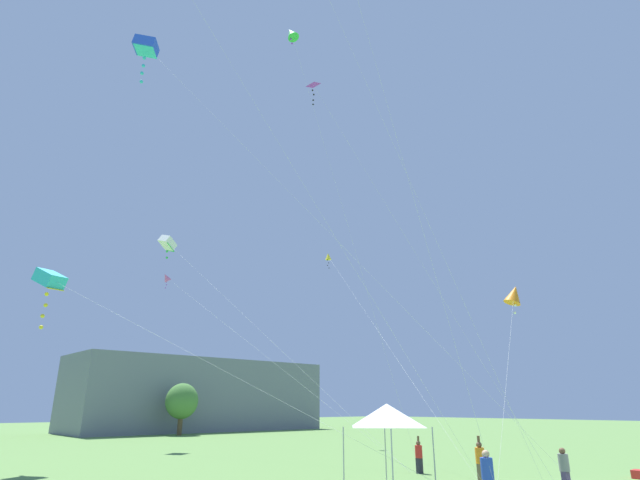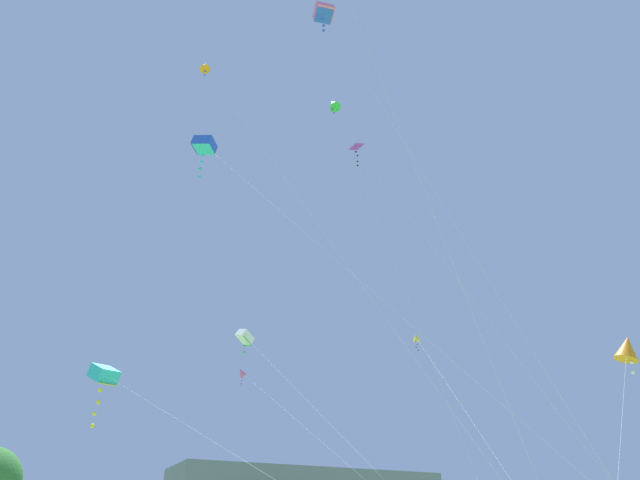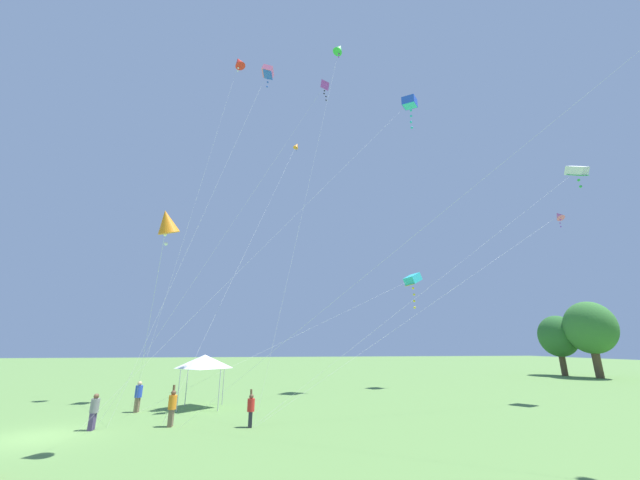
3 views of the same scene
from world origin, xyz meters
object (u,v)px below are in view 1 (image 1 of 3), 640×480
at_px(kite_blue_box_9, 146,47).
at_px(kite_pink_diamond_7, 167,278).
at_px(person_grey_shirt, 565,468).
at_px(kite_yellow_diamond_8, 328,257).
at_px(kite_cyan_box_2, 50,280).
at_px(person_blue_shirt, 488,476).
at_px(kite_green_diamond_1, 292,34).
at_px(cooler_box, 638,474).
at_px(kite_purple_delta_3, 315,89).
at_px(festival_tent, 387,415).
at_px(person_orange_shirt, 480,460).
at_px(kite_orange_diamond_4, 514,295).
at_px(kite_white_box_5, 168,243).
at_px(person_red_shirt, 419,455).

bearing_deg(kite_blue_box_9, kite_pink_diamond_7, 49.06).
distance_m(person_grey_shirt, kite_yellow_diamond_8, 30.04).
xyz_separation_m(kite_cyan_box_2, kite_yellow_diamond_8, (23.49, 1.62, 6.40)).
distance_m(person_blue_shirt, kite_pink_diamond_7, 31.87).
height_order(kite_green_diamond_1, kite_blue_box_9, kite_blue_box_9).
height_order(cooler_box, kite_purple_delta_3, kite_purple_delta_3).
distance_m(festival_tent, person_orange_shirt, 5.58).
bearing_deg(kite_pink_diamond_7, kite_orange_diamond_4, -73.74).
bearing_deg(person_grey_shirt, kite_green_diamond_1, -148.61).
height_order(person_blue_shirt, kite_yellow_diamond_8, kite_yellow_diamond_8).
xyz_separation_m(person_blue_shirt, kite_white_box_5, (2.09, 31.22, 16.10)).
bearing_deg(person_red_shirt, person_orange_shirt, -46.59).
bearing_deg(kite_cyan_box_2, kite_blue_box_9, -6.70).
relative_size(person_grey_shirt, kite_white_box_5, 0.06).
bearing_deg(festival_tent, person_grey_shirt, -36.06).
bearing_deg(kite_green_diamond_1, person_grey_shirt, -74.36).
bearing_deg(kite_white_box_5, person_red_shirt, -83.02).
relative_size(person_grey_shirt, kite_orange_diamond_4, 0.16).
xyz_separation_m(cooler_box, kite_cyan_box_2, (-20.06, 22.54, 9.83)).
xyz_separation_m(person_blue_shirt, kite_purple_delta_3, (1.87, 10.82, 21.49)).
height_order(person_grey_shirt, kite_yellow_diamond_8, kite_yellow_diamond_8).
bearing_deg(festival_tent, kite_orange_diamond_4, -3.22).
height_order(cooler_box, kite_orange_diamond_4, kite_orange_diamond_4).
xyz_separation_m(person_red_shirt, kite_pink_diamond_7, (-3.60, 22.58, 12.53)).
distance_m(person_grey_shirt, kite_white_box_5, 35.69).
relative_size(festival_tent, kite_orange_diamond_4, 0.33).
distance_m(kite_pink_diamond_7, kite_yellow_diamond_8, 14.63).
relative_size(kite_pink_diamond_7, kite_blue_box_9, 0.80).
bearing_deg(cooler_box, person_grey_shirt, 176.28).
relative_size(person_red_shirt, person_orange_shirt, 0.90).
distance_m(kite_orange_diamond_4, kite_yellow_diamond_8, 22.34).
relative_size(person_red_shirt, kite_pink_diamond_7, 0.07).
xyz_separation_m(festival_tent, person_grey_shirt, (5.48, -3.99, -1.91)).
distance_m(kite_cyan_box_2, kite_purple_delta_3, 19.73).
distance_m(cooler_box, kite_pink_diamond_7, 34.31).
height_order(festival_tent, kite_green_diamond_1, kite_green_diamond_1).
distance_m(person_blue_shirt, person_red_shirt, 8.43).
distance_m(cooler_box, kite_cyan_box_2, 31.73).
bearing_deg(kite_orange_diamond_4, kite_white_box_5, 104.08).
bearing_deg(kite_green_diamond_1, kite_purple_delta_3, -61.00).
distance_m(cooler_box, person_grey_shirt, 6.45).
bearing_deg(kite_white_box_5, person_blue_shirt, -93.83).
relative_size(kite_cyan_box_2, kite_yellow_diamond_8, 1.11).
bearing_deg(kite_yellow_diamond_8, festival_tent, -127.79).
bearing_deg(kite_orange_diamond_4, cooler_box, -64.44).
bearing_deg(person_blue_shirt, kite_purple_delta_3, 25.30).
bearing_deg(person_orange_shirt, cooler_box, 29.55).
xyz_separation_m(person_grey_shirt, person_red_shirt, (0.47, 7.22, -0.03)).
height_order(person_red_shirt, kite_white_box_5, kite_white_box_5).
relative_size(person_red_shirt, kite_orange_diamond_4, 0.17).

